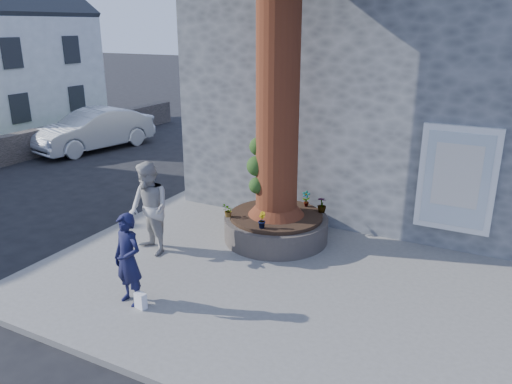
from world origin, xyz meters
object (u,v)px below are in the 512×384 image
at_px(woman, 149,209).
at_px(car_silver, 94,130).
at_px(man, 128,260).
at_px(planter, 276,227).

xyz_separation_m(woman, car_silver, (-8.10, 6.64, -0.31)).
distance_m(man, woman, 2.00).
bearing_deg(car_silver, man, -30.69).
relative_size(man, woman, 0.83).
relative_size(planter, woman, 1.18).
xyz_separation_m(planter, woman, (-2.03, -1.82, 0.68)).
xyz_separation_m(man, car_silver, (-9.06, 8.39, -0.15)).
distance_m(planter, woman, 2.81).
distance_m(planter, car_silver, 11.23).
relative_size(man, car_silver, 0.34).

